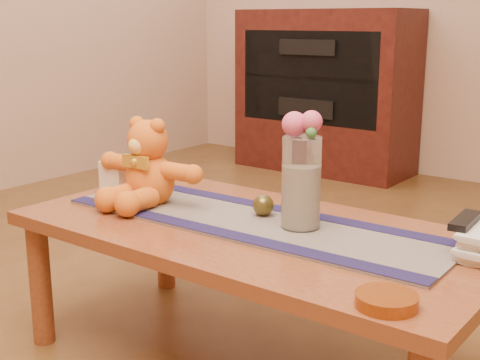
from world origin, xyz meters
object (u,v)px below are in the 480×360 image
Objects in this scene: glass_vase at (301,183)px; teddy_bear at (150,162)px; pillar_candle at (118,176)px; tv_remote at (465,221)px; amber_dish at (386,300)px; book_bottom at (464,247)px; bronze_ball at (263,205)px.

teddy_bear is at bearing -172.82° from glass_vase.
glass_vase is (0.53, 0.07, 0.00)m from teddy_bear.
teddy_bear is 1.47× the size of glass_vase.
pillar_candle is at bearing -176.70° from glass_vase.
tv_remote is 0.43m from amber_dish.
tv_remote reaches higher than amber_dish.
teddy_bear and glass_vase have the same top height.
teddy_bear is at bearing -176.23° from book_bottom.
amber_dish is at bearing -18.13° from teddy_bear.
glass_vase reaches higher than book_bottom.
glass_vase reaches higher than amber_dish.
tv_remote is at bearing -93.00° from book_bottom.
tv_remote is (0.58, 0.07, 0.04)m from bronze_ball.
pillar_candle is 1.68× the size of bronze_ball.
teddy_bear is 0.53m from glass_vase.
bronze_ball is (-0.15, 0.03, -0.10)m from glass_vase.
bronze_ball is 0.49× the size of amber_dish.
glass_vase is 0.46m from book_bottom.
teddy_bear is at bearing 164.76° from amber_dish.
amber_dish is at bearing -95.65° from tv_remote.
tv_remote is at bearing 87.98° from amber_dish.
book_bottom is 1.39× the size of tv_remote.
teddy_bear is 3.53× the size of pillar_candle.
glass_vase is 1.62× the size of tv_remote.
teddy_bear is 2.90× the size of amber_dish.
teddy_bear is at bearing -173.81° from tv_remote.
pillar_candle is 1.15m from book_bottom.
glass_vase is 1.17× the size of book_bottom.
teddy_bear reaches higher than tv_remote.
teddy_bear is 1.72× the size of book_bottom.
pillar_candle reaches higher than amber_dish.
amber_dish is at bearing -98.52° from book_bottom.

